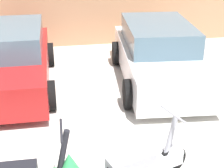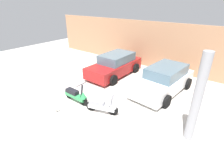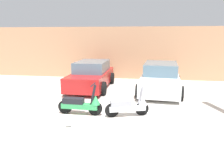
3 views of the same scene
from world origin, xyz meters
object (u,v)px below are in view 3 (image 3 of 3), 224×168
at_px(scooter_front_right, 129,105).
at_px(car_rear_center, 160,78).
at_px(placard_near_left_scooter, 68,123).
at_px(car_rear_left, 92,75).
at_px(scooter_front_left, 82,104).

height_order(scooter_front_right, car_rear_center, car_rear_center).
distance_m(car_rear_center, placard_near_left_scooter, 5.70).
distance_m(scooter_front_right, placard_near_left_scooter, 2.14).
bearing_deg(placard_near_left_scooter, scooter_front_right, 34.08).
height_order(scooter_front_right, car_rear_left, car_rear_left).
xyz_separation_m(scooter_front_left, car_rear_left, (-0.63, 4.00, 0.28)).
bearing_deg(placard_near_left_scooter, car_rear_left, 95.83).
xyz_separation_m(scooter_front_right, car_rear_left, (-2.28, 3.91, 0.29)).
bearing_deg(scooter_front_right, placard_near_left_scooter, -164.32).
relative_size(scooter_front_left, placard_near_left_scooter, 6.14).
height_order(car_rear_center, placard_near_left_scooter, car_rear_center).
distance_m(car_rear_left, placard_near_left_scooter, 5.16).
distance_m(car_rear_left, car_rear_center, 3.55).
xyz_separation_m(car_rear_center, placard_near_left_scooter, (-3.02, -4.80, -0.56)).
bearing_deg(car_rear_left, placard_near_left_scooter, 6.12).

